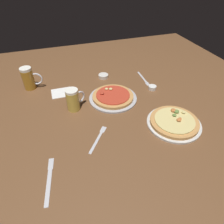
# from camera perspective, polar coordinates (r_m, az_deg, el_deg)

# --- Properties ---
(ground_plane) EXTENTS (2.40, 2.40, 0.03)m
(ground_plane) POSITION_cam_1_polar(r_m,az_deg,el_deg) (1.19, 0.00, -1.30)
(ground_plane) COLOR brown
(pizza_plate_near) EXTENTS (0.30, 0.30, 0.05)m
(pizza_plate_near) POSITION_cam_1_polar(r_m,az_deg,el_deg) (1.16, 17.55, -2.80)
(pizza_plate_near) COLOR silver
(pizza_plate_near) RESTS_ON ground_plane
(pizza_plate_far) EXTENTS (0.31, 0.31, 0.05)m
(pizza_plate_far) POSITION_cam_1_polar(r_m,az_deg,el_deg) (1.30, 0.26, 4.41)
(pizza_plate_far) COLOR #B2B2B7
(pizza_plate_far) RESTS_ON ground_plane
(beer_mug_dark) EXTENTS (0.14, 0.08, 0.16)m
(beer_mug_dark) POSITION_cam_1_polar(r_m,az_deg,el_deg) (1.50, -22.96, 8.94)
(beer_mug_dark) COLOR #B27A23
(beer_mug_dark) RESTS_ON ground_plane
(beer_mug_amber) EXTENTS (0.12, 0.09, 0.14)m
(beer_mug_amber) POSITION_cam_1_polar(r_m,az_deg,el_deg) (1.21, -11.12, 3.55)
(beer_mug_amber) COLOR gold
(beer_mug_amber) RESTS_ON ground_plane
(ramekin_sauce) EXTENTS (0.08, 0.08, 0.03)m
(ramekin_sauce) POSITION_cam_1_polar(r_m,az_deg,el_deg) (1.55, -2.51, 10.36)
(ramekin_sauce) COLOR silver
(ramekin_sauce) RESTS_ON ground_plane
(ramekin_butter) EXTENTS (0.06, 0.06, 0.03)m
(ramekin_butter) POSITION_cam_1_polar(r_m,az_deg,el_deg) (1.43, 11.60, 6.94)
(ramekin_butter) COLOR white
(ramekin_butter) RESTS_ON ground_plane
(napkin_folded) EXTENTS (0.14, 0.12, 0.01)m
(napkin_folded) POSITION_cam_1_polar(r_m,az_deg,el_deg) (1.41, -14.40, 5.49)
(napkin_folded) COLOR white
(napkin_folded) RESTS_ON ground_plane
(fork_left) EXTENTS (0.14, 0.17, 0.01)m
(fork_left) POSITION_cam_1_polar(r_m,az_deg,el_deg) (1.04, -4.04, -7.64)
(fork_left) COLOR silver
(fork_left) RESTS_ON ground_plane
(knife_right) EXTENTS (0.06, 0.23, 0.01)m
(knife_right) POSITION_cam_1_polar(r_m,az_deg,el_deg) (0.93, -17.78, -18.24)
(knife_right) COLOR silver
(knife_right) RESTS_ON ground_plane
(fork_spare) EXTENTS (0.03, 0.21, 0.01)m
(fork_spare) POSITION_cam_1_polar(r_m,az_deg,el_deg) (1.55, 9.10, 9.57)
(fork_spare) COLOR silver
(fork_spare) RESTS_ON ground_plane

